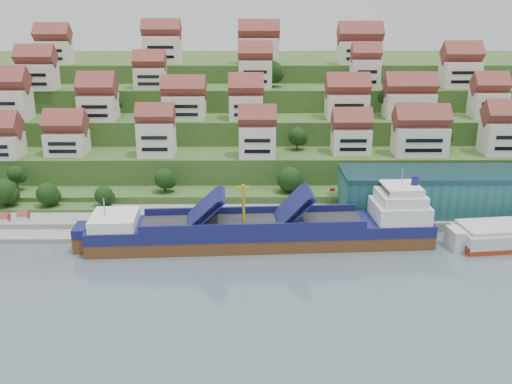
{
  "coord_description": "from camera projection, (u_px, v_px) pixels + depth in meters",
  "views": [
    {
      "loc": [
        0.15,
        -114.96,
        49.97
      ],
      "look_at": [
        0.97,
        14.0,
        8.0
      ],
      "focal_mm": 40.0,
      "sensor_mm": 36.0,
      "label": 1
    }
  ],
  "objects": [
    {
      "name": "ground",
      "position": [
        252.0,
        246.0,
        124.78
      ],
      "size": [
        300.0,
        300.0,
        0.0
      ],
      "primitive_type": "plane",
      "color": "slate",
      "rests_on": "ground"
    },
    {
      "name": "pebble_beach",
      "position": [
        9.0,
        225.0,
        135.68
      ],
      "size": [
        45.0,
        20.0,
        1.0
      ],
      "primitive_type": "cube",
      "color": "gray",
      "rests_on": "ground"
    },
    {
      "name": "hillside",
      "position": [
        252.0,
        114.0,
        219.95
      ],
      "size": [
        260.0,
        128.0,
        31.0
      ],
      "color": "#2D4C1E",
      "rests_on": "ground"
    },
    {
      "name": "warehouse",
      "position": [
        465.0,
        191.0,
        139.03
      ],
      "size": [
        60.0,
        15.0,
        10.0
      ],
      "primitive_type": "cube",
      "color": "#236060",
      "rests_on": "quay"
    },
    {
      "name": "hillside_village",
      "position": [
        248.0,
        96.0,
        174.28
      ],
      "size": [
        156.92,
        61.66,
        29.46
      ],
      "color": "silver",
      "rests_on": "ground"
    },
    {
      "name": "cargo_ship",
      "position": [
        271.0,
        231.0,
        125.12
      ],
      "size": [
        75.18,
        15.92,
        16.51
      ],
      "rotation": [
        0.0,
        0.0,
        0.06
      ],
      "color": "brown",
      "rests_on": "ground"
    },
    {
      "name": "hillside_trees",
      "position": [
        216.0,
        132.0,
        161.26
      ],
      "size": [
        141.5,
        62.37,
        30.31
      ],
      "color": "#183812",
      "rests_on": "ground"
    },
    {
      "name": "quay",
      "position": [
        334.0,
        217.0,
        138.83
      ],
      "size": [
        180.0,
        14.0,
        2.2
      ],
      "primitive_type": "cube",
      "color": "gray",
      "rests_on": "ground"
    },
    {
      "name": "flagpole",
      "position": [
        330.0,
        202.0,
        132.27
      ],
      "size": [
        1.28,
        0.16,
        8.0
      ],
      "color": "gray",
      "rests_on": "quay"
    }
  ]
}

